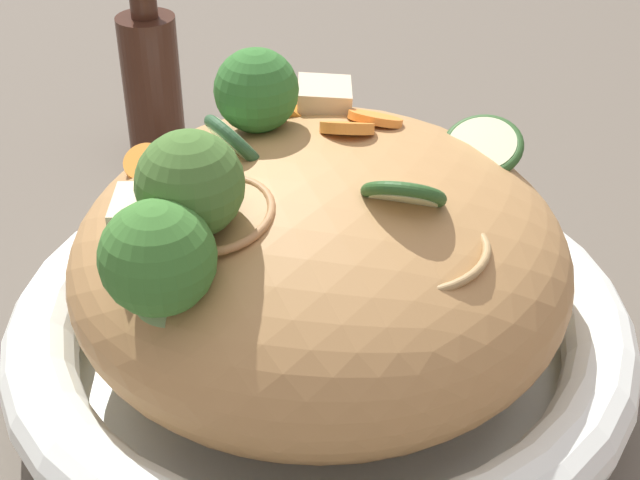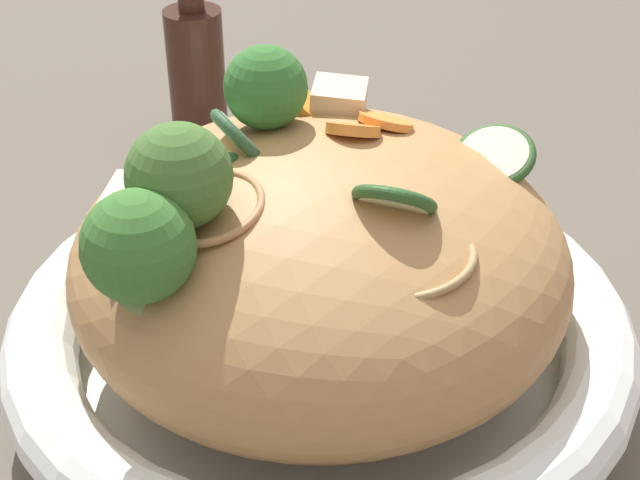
% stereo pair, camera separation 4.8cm
% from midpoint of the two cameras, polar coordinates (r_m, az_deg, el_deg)
% --- Properties ---
extents(ground_plane, '(3.00, 3.00, 0.00)m').
position_cam_midpoint_polar(ground_plane, '(0.54, 2.58, -8.53)').
color(ground_plane, '#5B5347').
extents(serving_bowl, '(0.33, 0.33, 0.06)m').
position_cam_midpoint_polar(serving_bowl, '(0.52, 2.66, -6.04)').
color(serving_bowl, white).
rests_on(serving_bowl, ground_plane).
extents(noodle_heap, '(0.26, 0.26, 0.13)m').
position_cam_midpoint_polar(noodle_heap, '(0.48, 2.82, -1.32)').
color(noodle_heap, '#B2834D').
rests_on(noodle_heap, serving_bowl).
extents(broccoli_florets, '(0.15, 0.12, 0.07)m').
position_cam_midpoint_polar(broccoli_florets, '(0.42, -4.65, 3.58)').
color(broccoli_florets, '#A1C07B').
rests_on(broccoli_florets, serving_bowl).
extents(carrot_coins, '(0.14, 0.10, 0.03)m').
position_cam_midpoint_polar(carrot_coins, '(0.49, 2.62, 7.03)').
color(carrot_coins, orange).
rests_on(carrot_coins, serving_bowl).
extents(zucchini_slices, '(0.18, 0.14, 0.05)m').
position_cam_midpoint_polar(zucchini_slices, '(0.46, 4.20, 4.72)').
color(zucchini_slices, beige).
rests_on(zucchini_slices, serving_bowl).
extents(chicken_chunks, '(0.17, 0.07, 0.03)m').
position_cam_midpoint_polar(chicken_chunks, '(0.47, -1.66, 5.25)').
color(chicken_chunks, beige).
rests_on(chicken_chunks, serving_bowl).
extents(soy_sauce_bottle, '(0.04, 0.04, 0.14)m').
position_cam_midpoint_polar(soy_sauce_bottle, '(0.74, -5.61, 9.81)').
color(soy_sauce_bottle, '#381E14').
rests_on(soy_sauce_bottle, ground_plane).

